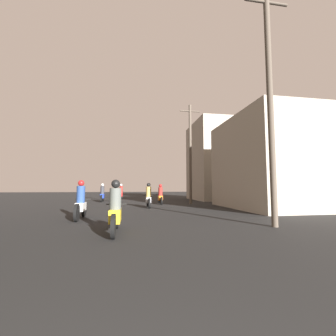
# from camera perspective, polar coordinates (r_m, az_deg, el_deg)

# --- Properties ---
(motorcycle_yellow) EXTENTS (0.60, 2.05, 1.49)m
(motorcycle_yellow) POSITION_cam_1_polar(r_m,az_deg,el_deg) (6.55, -13.24, -10.72)
(motorcycle_yellow) COLOR black
(motorcycle_yellow) RESTS_ON ground_plane
(motorcycle_white) EXTENTS (0.60, 2.01, 1.56)m
(motorcycle_white) POSITION_cam_1_polar(r_m,az_deg,el_deg) (9.72, -21.27, -8.37)
(motorcycle_white) COLOR black
(motorcycle_white) RESTS_ON ground_plane
(motorcycle_silver) EXTENTS (0.60, 1.90, 1.54)m
(motorcycle_silver) POSITION_cam_1_polar(r_m,az_deg,el_deg) (14.30, -4.99, -7.47)
(motorcycle_silver) COLOR black
(motorcycle_silver) RESTS_ON ground_plane
(motorcycle_orange) EXTENTS (0.60, 1.94, 1.50)m
(motorcycle_orange) POSITION_cam_1_polar(r_m,az_deg,el_deg) (17.17, -1.97, -7.09)
(motorcycle_orange) COLOR black
(motorcycle_orange) RESTS_ON ground_plane
(motorcycle_blue) EXTENTS (0.60, 1.92, 1.59)m
(motorcycle_blue) POSITION_cam_1_polar(r_m,az_deg,el_deg) (20.58, -16.33, -6.46)
(motorcycle_blue) COLOR black
(motorcycle_blue) RESTS_ON ground_plane
(motorcycle_red) EXTENTS (0.60, 2.00, 1.61)m
(motorcycle_red) POSITION_cam_1_polar(r_m,az_deg,el_deg) (24.34, -11.83, -6.24)
(motorcycle_red) COLOR black
(motorcycle_red) RESTS_ON ground_plane
(building_right_near) EXTENTS (5.32, 6.85, 5.52)m
(building_right_near) POSITION_cam_1_polar(r_m,az_deg,el_deg) (15.31, 24.95, 1.15)
(building_right_near) COLOR gray
(building_right_near) RESTS_ON ground_plane
(building_right_far) EXTENTS (4.81, 6.19, 7.80)m
(building_right_far) POSITION_cam_1_polar(r_m,az_deg,el_deg) (23.52, 12.21, 1.67)
(building_right_far) COLOR gray
(building_right_far) RESTS_ON ground_plane
(utility_pole_near) EXTENTS (1.60, 0.20, 8.23)m
(utility_pole_near) POSITION_cam_1_polar(r_m,az_deg,el_deg) (8.64, 24.47, 15.93)
(utility_pole_near) COLOR #4C4238
(utility_pole_near) RESTS_ON ground_plane
(utility_pole_far) EXTENTS (1.60, 0.20, 7.72)m
(utility_pole_far) POSITION_cam_1_polar(r_m,az_deg,el_deg) (17.48, 5.70, 4.21)
(utility_pole_far) COLOR #4C4238
(utility_pole_far) RESTS_ON ground_plane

